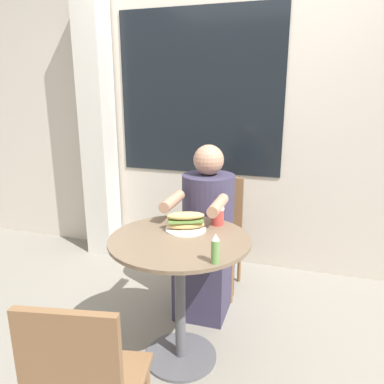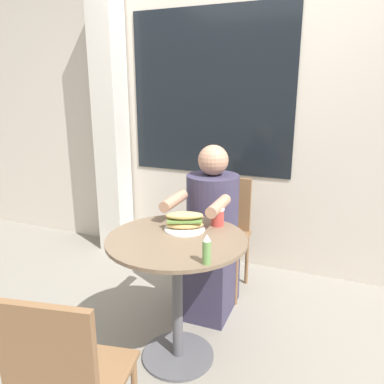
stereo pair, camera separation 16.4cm
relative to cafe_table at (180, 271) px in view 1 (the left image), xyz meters
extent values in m
plane|color=gray|center=(0.00, 0.00, -0.56)|extent=(8.00, 8.00, 0.00)
cube|color=beige|center=(0.00, 1.40, 0.84)|extent=(8.00, 0.08, 2.80)
cube|color=black|center=(-0.31, 1.36, 0.94)|extent=(1.43, 0.01, 1.36)
cube|color=beige|center=(-1.23, 1.22, 0.64)|extent=(0.24, 0.24, 2.40)
cylinder|color=brown|center=(0.00, 0.00, 0.19)|extent=(0.77, 0.77, 0.02)
cylinder|color=#515156|center=(0.00, 0.00, -0.18)|extent=(0.06, 0.06, 0.72)
cylinder|color=#515156|center=(0.00, 0.00, -0.55)|extent=(0.42, 0.42, 0.02)
cube|color=brown|center=(-0.01, 0.83, -0.12)|extent=(0.39, 0.39, 0.02)
cube|color=brown|center=(-0.02, 1.01, 0.10)|extent=(0.35, 0.04, 0.42)
cylinder|color=brown|center=(0.15, 0.67, -0.34)|extent=(0.03, 0.03, 0.43)
cylinder|color=brown|center=(-0.18, 0.66, -0.34)|extent=(0.03, 0.03, 0.43)
cylinder|color=brown|center=(0.15, 1.00, -0.34)|extent=(0.03, 0.03, 0.43)
cylinder|color=brown|center=(-0.18, 0.99, -0.34)|extent=(0.03, 0.03, 0.43)
cube|color=#38334C|center=(-0.01, 0.55, -0.33)|extent=(0.35, 0.45, 0.45)
cylinder|color=#38334C|center=(-0.01, 0.61, 0.15)|extent=(0.36, 0.36, 0.52)
sphere|color=tan|center=(-0.01, 0.61, 0.52)|extent=(0.20, 0.20, 0.20)
cylinder|color=tan|center=(0.14, 0.29, 0.31)|extent=(0.07, 0.29, 0.07)
cylinder|color=tan|center=(-0.15, 0.29, 0.31)|extent=(0.07, 0.29, 0.07)
cube|color=brown|center=(-0.08, -0.75, -0.12)|extent=(0.45, 0.45, 0.02)
cube|color=brown|center=(-0.05, -0.92, 0.10)|extent=(0.35, 0.10, 0.42)
cylinder|color=white|center=(-0.01, 0.12, 0.20)|extent=(0.23, 0.23, 0.01)
ellipsoid|color=tan|center=(-0.01, 0.12, 0.23)|extent=(0.23, 0.16, 0.04)
cube|color=olive|center=(-0.01, 0.12, 0.26)|extent=(0.21, 0.16, 0.01)
ellipsoid|color=tan|center=(-0.01, 0.12, 0.28)|extent=(0.23, 0.16, 0.04)
cylinder|color=#B73D38|center=(0.14, 0.26, 0.25)|extent=(0.08, 0.08, 0.09)
cylinder|color=white|center=(0.14, 0.26, 0.30)|extent=(0.08, 0.08, 0.01)
cylinder|color=#66934C|center=(0.26, -0.23, 0.26)|extent=(0.04, 0.04, 0.11)
cone|color=white|center=(0.26, -0.23, 0.33)|extent=(0.04, 0.04, 0.03)
camera|label=1|loc=(0.64, -1.76, 0.97)|focal=35.00mm
camera|label=2|loc=(0.80, -1.70, 0.97)|focal=35.00mm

